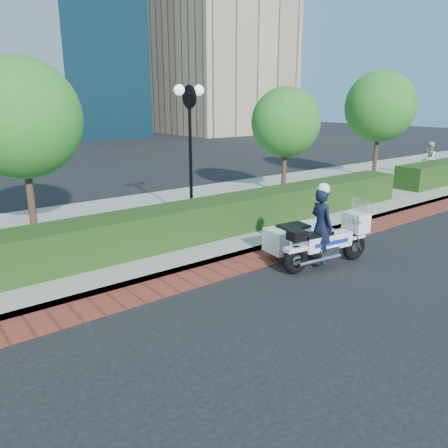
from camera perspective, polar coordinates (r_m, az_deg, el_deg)
ground at (r=9.83m, az=8.07°, el=-7.72°), size 120.00×120.00×0.00m
brick_strip at (r=10.83m, az=2.36°, el=-5.25°), size 60.00×1.00×0.01m
sidewalk at (r=14.36m, az=-9.31°, el=0.17°), size 60.00×8.00×0.15m
hedge_main at (r=12.22m, az=-3.97°, el=0.37°), size 18.00×1.20×1.00m
lamppost at (r=13.70m, az=-4.46°, el=11.85°), size 1.02×0.70×4.21m
tree_b at (r=13.06m, az=-24.99°, el=12.36°), size 3.20×3.20×4.89m
tree_c at (r=18.23m, az=8.08°, el=13.01°), size 2.80×2.80×4.30m
tree_d at (r=23.32m, az=19.71°, el=14.24°), size 3.40×3.40×5.16m
tower_right at (r=57.00m, az=0.08°, el=26.05°), size 14.00×12.00×28.00m
police_motorcycle at (r=10.94m, az=11.59°, el=-1.44°), size 2.57×1.98×2.08m
pedestrian at (r=24.49m, az=25.16°, el=7.64°), size 0.99×0.85×1.77m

